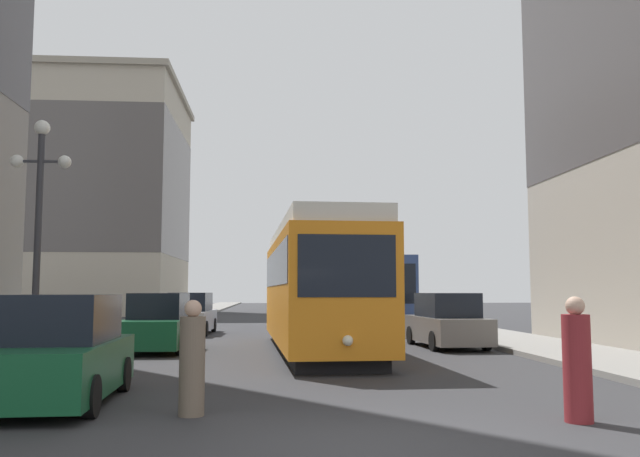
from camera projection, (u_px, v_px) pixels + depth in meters
ground_plane at (366, 446)px, 8.04m from camera, size 200.00×200.00×0.00m
sidewalk_left at (179, 317)px, 47.20m from camera, size 3.44×120.00×0.15m
sidewalk_right at (394, 316)px, 48.32m from camera, size 3.44×120.00×0.15m
streetcar at (316, 284)px, 20.74m from camera, size 3.17×12.55×3.89m
transit_bus at (373, 290)px, 33.78m from camera, size 2.91×11.37×3.45m
parked_car_left_near at (159, 324)px, 20.99m from camera, size 1.91×4.64×1.82m
parked_car_left_mid at (59, 353)px, 11.13m from camera, size 2.02×4.36×1.82m
parked_car_right_far at (446, 322)px, 22.27m from camera, size 2.07×4.59×1.82m
parked_car_left_far at (191, 315)px, 29.18m from camera, size 1.99×4.94×1.82m
pedestrian_crossing_near at (192, 361)px, 10.07m from camera, size 0.39×0.39×1.74m
pedestrian_crossing_far at (577, 363)px, 9.57m from camera, size 0.40×0.40×1.80m
lamp_post_left_near at (39, 204)px, 15.54m from camera, size 1.41×0.36×5.78m
building_left_corner at (98, 197)px, 57.69m from camera, size 14.29×17.11×19.65m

